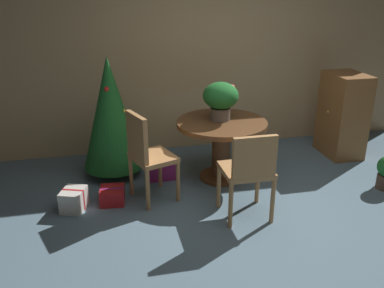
% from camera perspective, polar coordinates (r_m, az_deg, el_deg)
% --- Properties ---
extents(ground_plane, '(6.60, 6.60, 0.00)m').
position_cam_1_polar(ground_plane, '(4.24, 10.07, -10.55)').
color(ground_plane, slate).
extents(back_wall_panel, '(6.00, 0.10, 2.60)m').
position_cam_1_polar(back_wall_panel, '(5.76, 2.53, 12.26)').
color(back_wall_panel, tan).
rests_on(back_wall_panel, ground_plane).
extents(round_dining_table, '(1.05, 1.05, 0.72)m').
position_cam_1_polar(round_dining_table, '(4.85, 4.05, 0.91)').
color(round_dining_table, brown).
rests_on(round_dining_table, ground_plane).
extents(flower_vase, '(0.41, 0.41, 0.44)m').
position_cam_1_polar(flower_vase, '(4.77, 3.95, 6.33)').
color(flower_vase, '#665B51').
rests_on(flower_vase, round_dining_table).
extents(wooden_chair_near, '(0.47, 0.46, 0.92)m').
position_cam_1_polar(wooden_chair_near, '(4.03, 7.81, -3.47)').
color(wooden_chair_near, '#B27F4C').
rests_on(wooden_chair_near, ground_plane).
extents(wooden_chair_left, '(0.53, 0.56, 0.98)m').
position_cam_1_polar(wooden_chair_left, '(4.37, -6.24, -1.15)').
color(wooden_chair_left, '#B27F4C').
rests_on(wooden_chair_left, ground_plane).
extents(holiday_tree, '(0.71, 0.71, 1.45)m').
position_cam_1_polar(holiday_tree, '(4.95, -11.09, 4.15)').
color(holiday_tree, brown).
rests_on(holiday_tree, ground_plane).
extents(gift_box_cream, '(0.30, 0.33, 0.23)m').
position_cam_1_polar(gift_box_cream, '(4.51, -15.89, -7.35)').
color(gift_box_cream, silver).
rests_on(gift_box_cream, ground_plane).
extents(gift_box_purple, '(0.33, 0.25, 0.20)m').
position_cam_1_polar(gift_box_purple, '(5.02, -4.31, -3.59)').
color(gift_box_purple, '#9E287A').
rests_on(gift_box_purple, ground_plane).
extents(gift_box_red, '(0.28, 0.29, 0.17)m').
position_cam_1_polar(gift_box_red, '(4.57, -10.86, -6.93)').
color(gift_box_red, red).
rests_on(gift_box_red, ground_plane).
extents(wooden_cabinet, '(0.46, 0.62, 1.11)m').
position_cam_1_polar(wooden_cabinet, '(5.90, 19.95, 3.77)').
color(wooden_cabinet, brown).
rests_on(wooden_cabinet, ground_plane).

